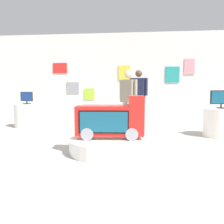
# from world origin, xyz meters

# --- Properties ---
(ground_plane) EXTENTS (30.00, 30.00, 0.00)m
(ground_plane) POSITION_xyz_m (0.00, 0.00, 0.00)
(ground_plane) COLOR #B2ADA3
(back_wall_display) EXTENTS (10.03, 0.13, 3.01)m
(back_wall_display) POSITION_xyz_m (0.01, 4.51, 1.51)
(back_wall_display) COLOR silver
(back_wall_display) RESTS_ON ground
(main_display_pedestal) EXTENTS (1.48, 1.48, 0.26)m
(main_display_pedestal) POSITION_xyz_m (-0.14, 0.33, 0.13)
(main_display_pedestal) COLOR white
(main_display_pedestal) RESTS_ON ground
(novelty_firetruck_tv) EXTENTS (1.26, 0.46, 0.79)m
(novelty_firetruck_tv) POSITION_xyz_m (-0.11, 0.33, 0.58)
(novelty_firetruck_tv) COLOR gray
(novelty_firetruck_tv) RESTS_ON main_display_pedestal
(display_pedestal_left_rear) EXTENTS (0.79, 0.79, 0.68)m
(display_pedestal_left_rear) POSITION_xyz_m (2.33, 2.07, 0.34)
(display_pedestal_left_rear) COLOR white
(display_pedestal_left_rear) RESTS_ON ground
(tv_on_left_rear) EXTENTS (0.53, 0.20, 0.43)m
(tv_on_left_rear) POSITION_xyz_m (2.33, 2.06, 0.92)
(tv_on_left_rear) COLOR black
(tv_on_left_rear) RESTS_ON display_pedestal_left_rear
(display_pedestal_center_rear) EXTENTS (0.74, 0.74, 0.68)m
(display_pedestal_center_rear) POSITION_xyz_m (-2.93, 2.85, 0.34)
(display_pedestal_center_rear) COLOR white
(display_pedestal_center_rear) RESTS_ON ground
(tv_on_center_rear) EXTENTS (0.40, 0.23, 0.36)m
(tv_on_center_rear) POSITION_xyz_m (-2.93, 2.84, 0.87)
(tv_on_center_rear) COLOR black
(tv_on_center_rear) RESTS_ON display_pedestal_center_rear
(shopper_browsing_near_truck) EXTENTS (0.53, 0.31, 1.68)m
(shopper_browsing_near_truck) POSITION_xyz_m (0.35, 3.25, 0.98)
(shopper_browsing_near_truck) COLOR gray
(shopper_browsing_near_truck) RESTS_ON ground
(shopper_browsing_rear) EXTENTS (0.47, 0.39, 1.61)m
(shopper_browsing_rear) POSITION_xyz_m (0.10, 2.22, 0.94)
(shopper_browsing_rear) COLOR #B2ADA3
(shopper_browsing_rear) RESTS_ON ground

